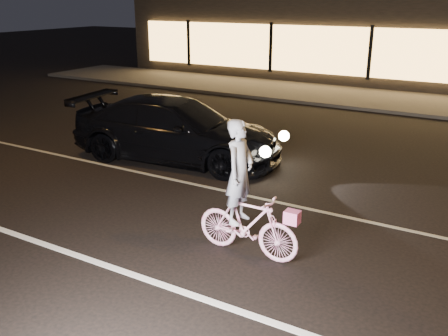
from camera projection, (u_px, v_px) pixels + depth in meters
The scene contains 7 objects.
ground at pixel (142, 221), 8.91m from camera, with size 90.00×90.00×0.00m, color black.
lane_stripe_near at pixel (80, 256), 7.69m from camera, with size 60.00×0.12×0.01m, color silver.
lane_stripe_far at pixel (202, 186), 10.54m from camera, with size 60.00×0.10×0.01m, color gray.
sidewalk at pixel (354, 97), 19.50m from camera, with size 30.00×4.00×0.12m, color #383533.
storefront at pixel (394, 33), 23.69m from camera, with size 25.40×8.42×4.20m.
cyclist at pixel (245, 209), 7.54m from camera, with size 1.69×0.58×2.13m.
sedan at pixel (177, 130), 12.03m from camera, with size 5.40×2.75×1.50m.
Camera 1 is at (5.37, -6.26, 3.80)m, focal length 40.00 mm.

